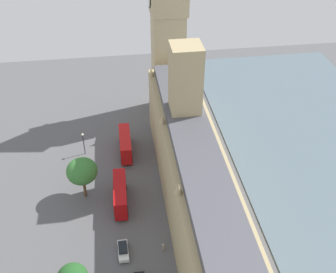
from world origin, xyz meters
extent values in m
plane|color=#565659|center=(0.00, 0.00, 0.00)|extent=(147.03, 147.03, 0.00)
cube|color=tan|center=(-2.00, 0.00, 7.68)|extent=(10.09, 64.30, 15.37)
cube|color=tan|center=(-2.00, -11.57, 15.12)|extent=(5.70, 5.70, 30.24)
cube|color=#4C4C54|center=(-2.00, 0.00, 16.17)|extent=(7.67, 61.73, 1.60)
cone|color=tan|center=(2.65, -28.93, 16.48)|extent=(1.20, 1.20, 2.23)
cone|color=tan|center=(2.65, -9.64, 16.39)|extent=(1.20, 1.20, 2.04)
cone|color=tan|center=(2.65, 9.64, 16.43)|extent=(1.20, 1.20, 2.12)
cube|color=tan|center=(-2.55, -38.60, 13.23)|extent=(7.71, 7.71, 26.46)
cube|color=red|center=(9.86, -20.99, 2.65)|extent=(2.54, 10.51, 4.20)
cube|color=black|center=(9.86, -20.99, 2.73)|extent=(2.60, 10.11, 0.70)
cylinder|color=black|center=(10.99, -24.67, 0.55)|extent=(0.35, 1.10, 1.10)
cylinder|color=black|center=(8.69, -24.66, 0.55)|extent=(0.35, 1.10, 1.10)
cylinder|color=black|center=(11.02, -17.32, 0.55)|extent=(0.35, 1.10, 1.10)
cylinder|color=black|center=(8.72, -17.31, 0.55)|extent=(0.35, 1.10, 1.10)
cube|color=#B20C0F|center=(11.79, -4.76, 2.65)|extent=(2.74, 10.55, 4.20)
cube|color=black|center=(11.79, -4.76, 2.73)|extent=(2.79, 10.16, 0.70)
cylinder|color=black|center=(10.72, -1.06, 0.55)|extent=(0.37, 1.11, 1.10)
cylinder|color=black|center=(13.02, -1.12, 0.55)|extent=(0.37, 1.11, 1.10)
cylinder|color=black|center=(10.56, -8.41, 0.55)|extent=(0.37, 1.11, 1.10)
cylinder|color=black|center=(12.86, -8.46, 0.55)|extent=(0.37, 1.11, 1.10)
cube|color=silver|center=(11.99, 7.74, 0.72)|extent=(1.93, 4.57, 0.75)
cube|color=black|center=(11.99, 7.51, 1.42)|extent=(1.59, 2.57, 0.65)
cylinder|color=black|center=(11.12, 9.16, 0.34)|extent=(0.27, 0.69, 0.68)
cylinder|color=black|center=(12.77, 9.21, 0.34)|extent=(0.27, 0.69, 0.68)
cylinder|color=black|center=(11.20, 6.27, 0.34)|extent=(0.27, 0.69, 0.68)
cylinder|color=black|center=(12.85, 6.31, 0.34)|extent=(0.27, 0.69, 0.68)
cylinder|color=gray|center=(4.88, 7.83, 0.65)|extent=(0.60, 0.60, 1.29)
sphere|color=beige|center=(4.88, 7.83, 1.42)|extent=(0.25, 0.25, 0.25)
cube|color=gray|center=(4.73, 8.07, 0.71)|extent=(0.31, 0.24, 0.23)
cylinder|color=brown|center=(18.86, -7.91, 2.20)|extent=(0.56, 0.56, 4.39)
ellipsoid|color=#387533|center=(18.86, -7.91, 6.69)|extent=(6.13, 6.13, 5.21)
cylinder|color=black|center=(19.26, -21.95, 2.59)|extent=(0.18, 0.18, 5.19)
sphere|color=#F2EAC6|center=(19.26, -21.95, 5.47)|extent=(0.56, 0.56, 0.56)
camera|label=1|loc=(10.67, 55.26, 60.34)|focal=44.33mm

